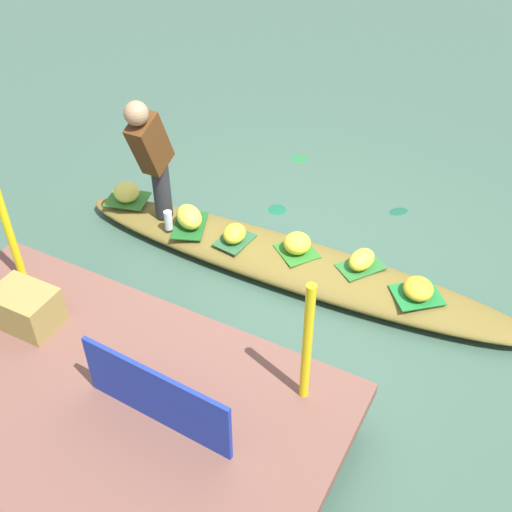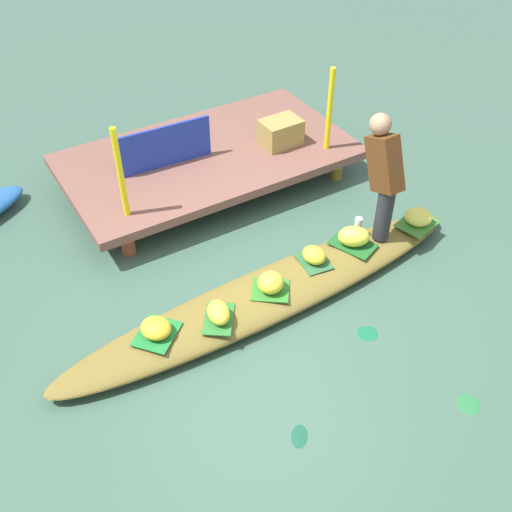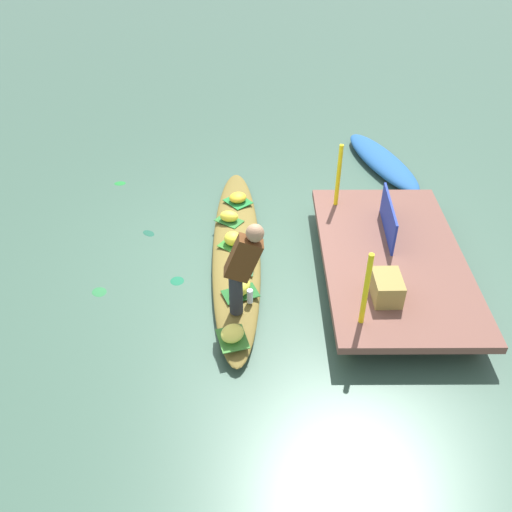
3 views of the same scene
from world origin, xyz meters
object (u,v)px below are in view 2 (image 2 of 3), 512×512
banana_bunch_0 (354,236)px  produce_crate (281,132)px  banana_bunch_5 (218,312)px  market_banner (165,147)px  banana_bunch_1 (156,328)px  vendor_person (384,173)px  banana_bunch_4 (418,217)px  banana_bunch_2 (314,255)px  banana_bunch_3 (271,283)px  vendor_boat (270,294)px  water_bottle (358,226)px

banana_bunch_0 → produce_crate: 1.73m
banana_bunch_0 → banana_bunch_5: size_ratio=1.12×
market_banner → banana_bunch_1: bearing=-114.7°
vendor_person → produce_crate: vendor_person is taller
banana_bunch_1 → banana_bunch_4: banana_bunch_4 is taller
banana_bunch_5 → vendor_person: size_ratio=0.22×
banana_bunch_0 → market_banner: bearing=118.1°
banana_bunch_1 → banana_bunch_2: (1.62, 0.07, 0.01)m
banana_bunch_3 → vendor_boat: bearing=56.2°
banana_bunch_0 → banana_bunch_1: (-2.09, -0.08, -0.03)m
banana_bunch_1 → banana_bunch_4: 2.84m
banana_bunch_1 → vendor_person: vendor_person is taller
water_bottle → banana_bunch_3: bearing=-168.3°
banana_bunch_2 → banana_bunch_3: size_ratio=1.02×
banana_bunch_2 → banana_bunch_4: size_ratio=0.88×
banana_bunch_1 → banana_bunch_4: bearing=-0.0°
banana_bunch_3 → market_banner: (-0.03, 2.08, 0.31)m
banana_bunch_3 → water_bottle: (1.16, 0.24, -0.00)m
banana_bunch_2 → banana_bunch_5: banana_bunch_5 is taller
banana_bunch_5 → market_banner: bearing=76.2°
vendor_boat → banana_bunch_3: banana_bunch_3 is taller
banana_bunch_2 → banana_bunch_5: (-1.11, -0.19, 0.00)m
vendor_person → banana_bunch_2: bearing=-176.3°
banana_bunch_4 → vendor_person: (-0.45, 0.12, 0.61)m
banana_bunch_2 → market_banner: 2.07m
banana_bunch_4 → market_banner: size_ratio=0.26×
banana_bunch_3 → banana_bunch_4: banana_bunch_3 is taller
vendor_boat → banana_bunch_4: 1.74m
water_bottle → banana_bunch_5: bearing=-169.8°
banana_bunch_0 → banana_bunch_2: size_ratio=1.25×
banana_bunch_3 → market_banner: 2.10m
vendor_boat → vendor_person: size_ratio=3.40×
banana_bunch_5 → banana_bunch_1: bearing=167.6°
vendor_person → market_banner: size_ratio=1.17×
water_bottle → produce_crate: bearing=85.9°
market_banner → banana_bunch_3: bearing=-86.6°
banana_bunch_0 → banana_bunch_3: 1.02m
vendor_person → produce_crate: size_ratio=2.80×
banana_bunch_5 → water_bottle: size_ratio=1.45×
vendor_boat → banana_bunch_2: bearing=6.3°
banana_bunch_4 → banana_bunch_5: bearing=-177.2°
banana_bunch_0 → water_bottle: 0.19m
banana_bunch_2 → produce_crate: size_ratio=0.55×
banana_bunch_4 → market_banner: 2.73m
banana_bunch_3 → vendor_person: size_ratio=0.19×
banana_bunch_5 → banana_bunch_2: bearing=9.5°
banana_bunch_3 → banana_bunch_5: (-0.56, -0.07, -0.01)m
banana_bunch_2 → market_banner: (-0.58, 1.96, 0.33)m
market_banner → produce_crate: (1.30, -0.26, -0.09)m
vendor_boat → banana_bunch_0: 1.01m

